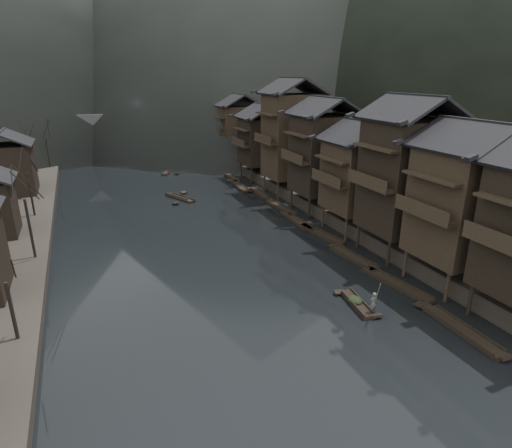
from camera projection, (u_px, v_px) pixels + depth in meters
water at (263, 317)px, 31.67m from camera, size 300.00×300.00×0.00m
right_bank at (351, 165)px, 78.77m from camera, size 40.00×200.00×1.80m
stilt_houses at (333, 145)px, 51.37m from camera, size 9.00×67.60×16.65m
bare_trees at (23, 174)px, 46.04m from camera, size 3.99×71.21×7.98m
moored_sampans at (287, 214)px, 54.11m from camera, size 2.91×62.56×0.47m
midriver_boats at (174, 175)px, 74.61m from camera, size 7.66×33.13×0.45m
stone_bridge at (132, 131)px, 92.62m from camera, size 40.00×6.00×9.00m
hero_sampan at (357, 303)px, 33.14m from camera, size 1.59×4.71×0.43m
cargo_heap at (355, 296)px, 33.13m from camera, size 1.02×1.34×0.61m
boatman at (373, 300)px, 31.46m from camera, size 0.66×0.46×1.73m
bamboo_pole at (379, 265)px, 30.58m from camera, size 1.23×2.13×3.91m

